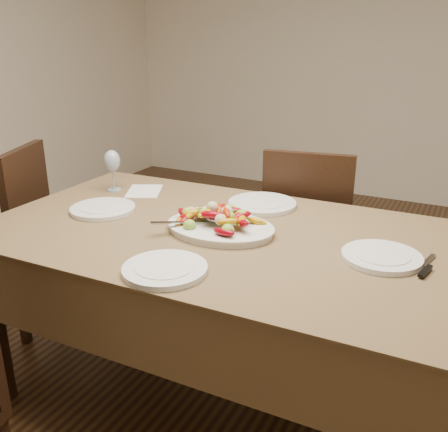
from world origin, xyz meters
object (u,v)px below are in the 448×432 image
dining_table (224,319)px  plate_near (165,269)px  plate_left (103,209)px  serving_platter (220,229)px  wine_glass (113,169)px  chair_far (309,235)px  plate_far (262,204)px  plate_right (382,257)px

dining_table → plate_near: bearing=-91.2°
plate_left → serving_platter: bearing=1.8°
wine_glass → serving_platter: bearing=-19.0°
dining_table → plate_near: 0.55m
dining_table → chair_far: (0.09, 0.79, 0.10)m
serving_platter → plate_near: (0.00, -0.37, -0.00)m
serving_platter → plate_left: bearing=-178.2°
serving_platter → plate_far: size_ratio=1.38×
chair_far → serving_platter: size_ratio=2.35×
serving_platter → wine_glass: wine_glass is taller
plate_right → wine_glass: bearing=170.6°
plate_right → plate_near: (-0.58, -0.40, 0.00)m
chair_far → plate_near: chair_far is taller
chair_far → plate_near: (-0.10, -1.18, 0.29)m
wine_glass → plate_near: bearing=-41.5°
plate_left → plate_near: (0.55, -0.36, 0.00)m
serving_platter → wine_glass: (-0.69, 0.24, 0.09)m
plate_far → plate_right: bearing=-29.7°
plate_far → wine_glass: (-0.71, -0.11, 0.09)m
plate_left → plate_near: 0.65m
dining_table → plate_left: size_ratio=6.85×
plate_far → plate_near: same height
chair_far → plate_near: bearing=75.3°
plate_near → serving_platter: bearing=90.2°
dining_table → plate_right: bearing=1.6°
chair_far → wine_glass: wine_glass is taller
serving_platter → plate_right: 0.58m
plate_left → wine_glass: size_ratio=1.31×
plate_right → serving_platter: bearing=-177.3°
serving_platter → plate_far: 0.35m
plate_far → plate_left: bearing=-147.1°
dining_table → serving_platter: size_ratio=4.56×
plate_far → serving_platter: bearing=-93.4°
plate_left → plate_far: bearing=32.9°
dining_table → plate_near: plate_near is taller
dining_table → wine_glass: bearing=162.0°
plate_right → chair_far: bearing=121.9°
chair_far → wine_glass: bearing=25.4°
plate_far → wine_glass: wine_glass is taller
serving_platter → wine_glass: 0.74m
plate_left → wine_glass: bearing=120.0°
plate_right → wine_glass: 1.30m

